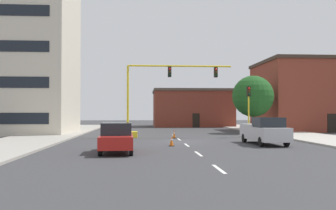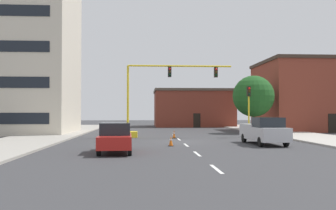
# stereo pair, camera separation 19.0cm
# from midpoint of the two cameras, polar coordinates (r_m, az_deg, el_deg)

# --- Properties ---
(ground_plane) EXTENTS (160.00, 160.00, 0.00)m
(ground_plane) POSITION_cam_midpoint_polar(r_m,az_deg,el_deg) (29.10, 2.05, -5.79)
(ground_plane) COLOR #38383A
(sidewalk_left) EXTENTS (6.00, 56.00, 0.14)m
(sidewalk_left) POSITION_cam_midpoint_polar(r_m,az_deg,el_deg) (38.08, -18.24, -4.54)
(sidewalk_left) COLOR #9E998E
(sidewalk_left) RESTS_ON ground_plane
(sidewalk_right) EXTENTS (6.00, 56.00, 0.14)m
(sidewalk_right) POSITION_cam_midpoint_polar(r_m,az_deg,el_deg) (40.01, 18.77, -4.37)
(sidewalk_right) COLOR #B2ADA3
(sidewalk_right) RESTS_ON ground_plane
(lane_stripe_seg_0) EXTENTS (0.16, 2.40, 0.01)m
(lane_stripe_seg_0) POSITION_cam_midpoint_polar(r_m,az_deg,el_deg) (15.33, 7.66, -9.94)
(lane_stripe_seg_0) COLOR silver
(lane_stripe_seg_0) RESTS_ON ground_plane
(lane_stripe_seg_1) EXTENTS (0.16, 2.40, 0.01)m
(lane_stripe_seg_1) POSITION_cam_midpoint_polar(r_m,az_deg,el_deg) (20.70, 4.55, -7.66)
(lane_stripe_seg_1) COLOR silver
(lane_stripe_seg_1) RESTS_ON ground_plane
(lane_stripe_seg_2) EXTENTS (0.16, 2.40, 0.01)m
(lane_stripe_seg_2) POSITION_cam_midpoint_polar(r_m,az_deg,el_deg) (26.13, 2.75, -6.31)
(lane_stripe_seg_2) COLOR silver
(lane_stripe_seg_2) RESTS_ON ground_plane
(lane_stripe_seg_3) EXTENTS (0.16, 2.40, 0.01)m
(lane_stripe_seg_3) POSITION_cam_midpoint_polar(r_m,az_deg,el_deg) (31.58, 1.57, -5.42)
(lane_stripe_seg_3) COLOR silver
(lane_stripe_seg_3) RESTS_ON ground_plane
(lane_stripe_seg_4) EXTENTS (0.16, 2.40, 0.01)m
(lane_stripe_seg_4) POSITION_cam_midpoint_polar(r_m,az_deg,el_deg) (37.04, 0.75, -4.80)
(lane_stripe_seg_4) COLOR silver
(lane_stripe_seg_4) RESTS_ON ground_plane
(building_tall_left) EXTENTS (13.33, 11.25, 17.86)m
(building_tall_left) POSITION_cam_midpoint_polar(r_m,az_deg,el_deg) (44.26, -23.27, 7.49)
(building_tall_left) COLOR beige
(building_tall_left) RESTS_ON ground_plane
(building_brick_center) EXTENTS (12.98, 10.26, 6.13)m
(building_brick_center) POSITION_cam_midpoint_polar(r_m,az_deg,el_deg) (61.14, 3.66, -0.49)
(building_brick_center) COLOR brown
(building_brick_center) RESTS_ON ground_plane
(building_row_right) EXTENTS (12.92, 11.18, 8.99)m
(building_row_right) POSITION_cam_midpoint_polar(r_m,az_deg,el_deg) (50.58, 21.35, 1.35)
(building_row_right) COLOR brown
(building_row_right) RESTS_ON ground_plane
(traffic_signal_gantry) EXTENTS (10.74, 1.20, 6.83)m
(traffic_signal_gantry) POSITION_cam_midpoint_polar(r_m,az_deg,el_deg) (34.10, -4.03, -1.17)
(traffic_signal_gantry) COLOR yellow
(traffic_signal_gantry) RESTS_ON ground_plane
(traffic_light_pole_right) EXTENTS (0.32, 0.47, 4.80)m
(traffic_light_pole_right) POSITION_cam_midpoint_polar(r_m,az_deg,el_deg) (35.01, 12.44, 0.79)
(traffic_light_pole_right) COLOR yellow
(traffic_light_pole_right) RESTS_ON ground_plane
(tree_right_mid) EXTENTS (4.67, 4.67, 6.52)m
(tree_right_mid) POSITION_cam_midpoint_polar(r_m,az_deg,el_deg) (42.09, 13.11, 1.35)
(tree_right_mid) COLOR brown
(tree_right_mid) RESTS_ON ground_plane
(pickup_truck_silver) EXTENTS (2.18, 5.46, 1.99)m
(pickup_truck_silver) POSITION_cam_midpoint_polar(r_m,az_deg,el_deg) (27.45, 14.73, -3.99)
(pickup_truck_silver) COLOR #BCBCC1
(pickup_truck_silver) RESTS_ON ground_plane
(sedan_red_near_left) EXTENTS (2.05, 4.58, 1.74)m
(sedan_red_near_left) POSITION_cam_midpoint_polar(r_m,az_deg,el_deg) (21.38, -8.36, -5.07)
(sedan_red_near_left) COLOR #B21E19
(sedan_red_near_left) RESTS_ON ground_plane
(traffic_cone_roadside_a) EXTENTS (0.36, 0.36, 0.74)m
(traffic_cone_roadside_a) POSITION_cam_midpoint_polar(r_m,az_deg,el_deg) (32.94, 0.80, -4.62)
(traffic_cone_roadside_a) COLOR black
(traffic_cone_roadside_a) RESTS_ON ground_plane
(traffic_cone_roadside_b) EXTENTS (0.36, 0.36, 0.71)m
(traffic_cone_roadside_b) POSITION_cam_midpoint_polar(r_m,az_deg,el_deg) (25.24, 0.35, -5.71)
(traffic_cone_roadside_b) COLOR black
(traffic_cone_roadside_b) RESTS_ON ground_plane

